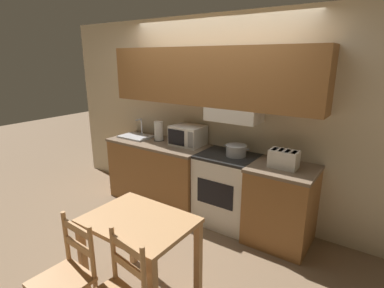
{
  "coord_description": "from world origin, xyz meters",
  "views": [
    {
      "loc": [
        1.98,
        -3.35,
        2.03
      ],
      "look_at": [
        0.05,
        -0.56,
        1.05
      ],
      "focal_mm": 28.0,
      "sensor_mm": 36.0,
      "label": 1
    }
  ],
  "objects_px": {
    "toaster": "(284,159)",
    "stove_range": "(226,189)",
    "cooking_pot": "(236,150)",
    "chair_left_of_table": "(66,279)",
    "microwave": "(188,135)",
    "dining_table": "(139,234)",
    "sink_basin": "(136,136)",
    "paper_towel_roll": "(159,131)"
  },
  "relations": [
    {
      "from": "toaster",
      "to": "stove_range",
      "type": "bearing_deg",
      "value": 177.07
    },
    {
      "from": "cooking_pot",
      "to": "chair_left_of_table",
      "type": "height_order",
      "value": "cooking_pot"
    },
    {
      "from": "cooking_pot",
      "to": "microwave",
      "type": "bearing_deg",
      "value": 175.87
    },
    {
      "from": "microwave",
      "to": "toaster",
      "type": "xyz_separation_m",
      "value": [
        1.34,
        -0.12,
        -0.03
      ]
    },
    {
      "from": "stove_range",
      "to": "chair_left_of_table",
      "type": "bearing_deg",
      "value": -96.89
    },
    {
      "from": "cooking_pot",
      "to": "dining_table",
      "type": "relative_size",
      "value": 0.38
    },
    {
      "from": "toaster",
      "to": "dining_table",
      "type": "xyz_separation_m",
      "value": [
        -0.69,
        -1.49,
        -0.37
      ]
    },
    {
      "from": "microwave",
      "to": "chair_left_of_table",
      "type": "bearing_deg",
      "value": -79.4
    },
    {
      "from": "sink_basin",
      "to": "paper_towel_roll",
      "type": "bearing_deg",
      "value": 9.87
    },
    {
      "from": "toaster",
      "to": "cooking_pot",
      "type": "bearing_deg",
      "value": 173.23
    },
    {
      "from": "toaster",
      "to": "paper_towel_roll",
      "type": "height_order",
      "value": "paper_towel_roll"
    },
    {
      "from": "sink_basin",
      "to": "chair_left_of_table",
      "type": "xyz_separation_m",
      "value": [
        1.26,
        -2.04,
        -0.48
      ]
    },
    {
      "from": "cooking_pot",
      "to": "microwave",
      "type": "height_order",
      "value": "microwave"
    },
    {
      "from": "toaster",
      "to": "dining_table",
      "type": "relative_size",
      "value": 0.35
    },
    {
      "from": "sink_basin",
      "to": "chair_left_of_table",
      "type": "bearing_deg",
      "value": -58.27
    },
    {
      "from": "microwave",
      "to": "sink_basin",
      "type": "xyz_separation_m",
      "value": [
        -0.86,
        -0.11,
        -0.11
      ]
    },
    {
      "from": "stove_range",
      "to": "paper_towel_roll",
      "type": "xyz_separation_m",
      "value": [
        -1.12,
        0.05,
        0.58
      ]
    },
    {
      "from": "microwave",
      "to": "toaster",
      "type": "distance_m",
      "value": 1.35
    },
    {
      "from": "stove_range",
      "to": "toaster",
      "type": "height_order",
      "value": "toaster"
    },
    {
      "from": "cooking_pot",
      "to": "dining_table",
      "type": "height_order",
      "value": "cooking_pot"
    },
    {
      "from": "stove_range",
      "to": "microwave",
      "type": "height_order",
      "value": "microwave"
    },
    {
      "from": "stove_range",
      "to": "toaster",
      "type": "distance_m",
      "value": 0.88
    },
    {
      "from": "dining_table",
      "to": "chair_left_of_table",
      "type": "bearing_deg",
      "value": -115.12
    },
    {
      "from": "cooking_pot",
      "to": "paper_towel_roll",
      "type": "height_order",
      "value": "paper_towel_roll"
    },
    {
      "from": "cooking_pot",
      "to": "sink_basin",
      "type": "height_order",
      "value": "sink_basin"
    },
    {
      "from": "microwave",
      "to": "sink_basin",
      "type": "height_order",
      "value": "sink_basin"
    },
    {
      "from": "stove_range",
      "to": "chair_left_of_table",
      "type": "distance_m",
      "value": 2.08
    },
    {
      "from": "sink_basin",
      "to": "chair_left_of_table",
      "type": "height_order",
      "value": "sink_basin"
    },
    {
      "from": "cooking_pot",
      "to": "chair_left_of_table",
      "type": "xyz_separation_m",
      "value": [
        -0.34,
        -2.1,
        -0.54
      ]
    },
    {
      "from": "paper_towel_roll",
      "to": "cooking_pot",
      "type": "bearing_deg",
      "value": -0.52
    },
    {
      "from": "stove_range",
      "to": "microwave",
      "type": "distance_m",
      "value": 0.88
    },
    {
      "from": "sink_basin",
      "to": "paper_towel_roll",
      "type": "xyz_separation_m",
      "value": [
        0.39,
        0.07,
        0.12
      ]
    },
    {
      "from": "paper_towel_roll",
      "to": "chair_left_of_table",
      "type": "xyz_separation_m",
      "value": [
        0.87,
        -2.11,
        -0.6
      ]
    },
    {
      "from": "stove_range",
      "to": "chair_left_of_table",
      "type": "xyz_separation_m",
      "value": [
        -0.25,
        -2.06,
        -0.02
      ]
    },
    {
      "from": "microwave",
      "to": "cooking_pot",
      "type": "bearing_deg",
      "value": -4.13
    },
    {
      "from": "sink_basin",
      "to": "microwave",
      "type": "bearing_deg",
      "value": 7.29
    },
    {
      "from": "chair_left_of_table",
      "to": "cooking_pot",
      "type": "bearing_deg",
      "value": 83.37
    },
    {
      "from": "toaster",
      "to": "sink_basin",
      "type": "height_order",
      "value": "sink_basin"
    },
    {
      "from": "stove_range",
      "to": "cooking_pot",
      "type": "xyz_separation_m",
      "value": [
        0.09,
        0.04,
        0.52
      ]
    },
    {
      "from": "sink_basin",
      "to": "dining_table",
      "type": "xyz_separation_m",
      "value": [
        1.51,
        -1.5,
        -0.29
      ]
    },
    {
      "from": "cooking_pot",
      "to": "toaster",
      "type": "height_order",
      "value": "toaster"
    },
    {
      "from": "stove_range",
      "to": "dining_table",
      "type": "xyz_separation_m",
      "value": [
        0.0,
        -1.52,
        0.18
      ]
    }
  ]
}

